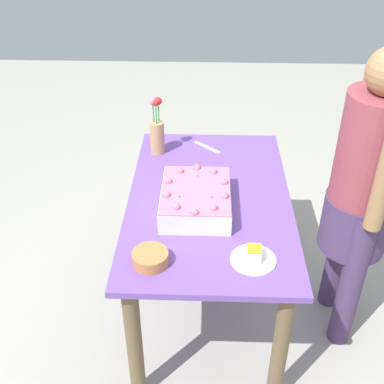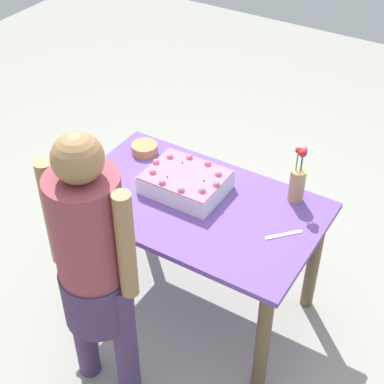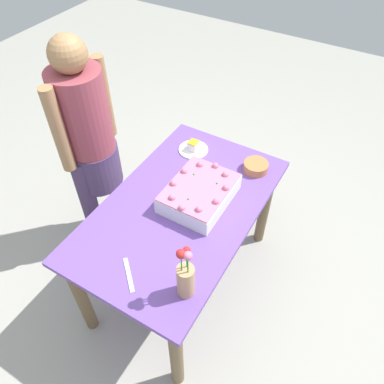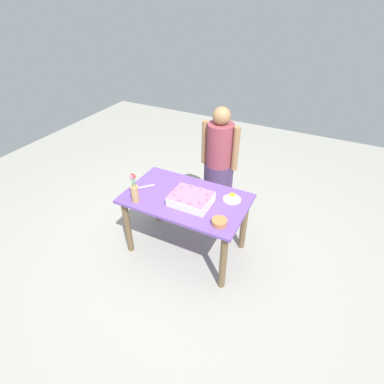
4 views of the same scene
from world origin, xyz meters
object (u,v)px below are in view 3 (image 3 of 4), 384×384
at_px(serving_plate_with_slice, 193,148).
at_px(fruit_bowl, 256,167).
at_px(cake_knife, 129,275).
at_px(sheet_cake, 199,193).
at_px(flower_vase, 186,278).
at_px(person_standing, 89,140).

distance_m(serving_plate_with_slice, fruit_bowl, 0.41).
xyz_separation_m(cake_knife, fruit_bowl, (0.96, -0.22, 0.02)).
xyz_separation_m(sheet_cake, serving_plate_with_slice, (0.35, 0.24, -0.04)).
height_order(serving_plate_with_slice, flower_vase, flower_vase).
relative_size(flower_vase, fruit_bowl, 2.20).
bearing_deg(flower_vase, fruit_bowl, 3.46).
relative_size(sheet_cake, cake_knife, 2.15).
bearing_deg(cake_knife, sheet_cake, 127.77).
bearing_deg(flower_vase, serving_plate_with_slice, 28.23).
distance_m(serving_plate_with_slice, flower_vase, 0.99).
distance_m(sheet_cake, fruit_bowl, 0.42).
xyz_separation_m(fruit_bowl, person_standing, (-0.39, 0.92, 0.10)).
relative_size(sheet_cake, person_standing, 0.27).
distance_m(sheet_cake, person_standing, 0.75).
xyz_separation_m(serving_plate_with_slice, fruit_bowl, (0.03, -0.41, 0.01)).
relative_size(serving_plate_with_slice, cake_knife, 0.98).
bearing_deg(person_standing, serving_plate_with_slice, 35.30).
height_order(flower_vase, fruit_bowl, flower_vase).
bearing_deg(person_standing, fruit_bowl, 22.92).
relative_size(cake_knife, person_standing, 0.13).
bearing_deg(cake_knife, serving_plate_with_slice, 144.28).
bearing_deg(flower_vase, cake_knife, 102.73).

